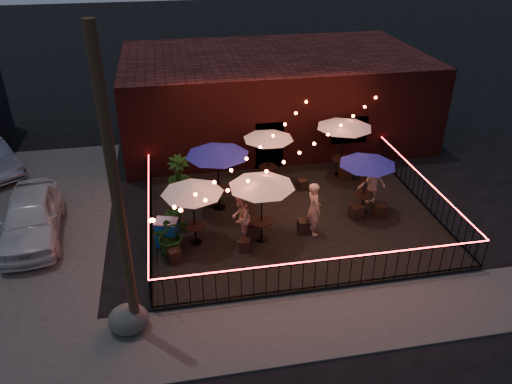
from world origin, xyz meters
TOP-DOWN VIEW (x-y plane):
  - ground at (0.00, 0.00)m, footprint 110.00×110.00m
  - patio at (0.00, 2.00)m, footprint 10.00×8.00m
  - sidewalk at (0.00, -3.25)m, footprint 18.00×2.50m
  - brick_building at (1.00, 9.99)m, footprint 14.00×8.00m
  - utility_pole at (-5.40, -2.60)m, footprint 0.26×0.26m
  - fence_front at (0.00, -2.00)m, footprint 10.00×0.04m
  - fence_left at (-5.00, 2.00)m, footprint 0.04×8.00m
  - fence_right at (5.00, 2.00)m, footprint 0.04×8.00m
  - festoon_lights at (-1.01, 1.70)m, footprint 10.02×8.72m
  - cafe_table_0 at (-3.55, 1.01)m, footprint 2.01×2.01m
  - cafe_table_1 at (-2.50, 3.09)m, footprint 2.50×2.50m
  - cafe_table_2 at (-1.37, 0.78)m, footprint 2.81×2.81m
  - cafe_table_3 at (-0.32, 4.77)m, footprint 2.65×2.65m
  - cafe_table_4 at (2.60, 1.87)m, footprint 2.03×2.03m
  - cafe_table_5 at (2.77, 4.80)m, footprint 2.31×2.31m
  - bistro_chair_0 at (-4.28, 0.09)m, footprint 0.47×0.47m
  - bistro_chair_1 at (-2.03, 0.27)m, footprint 0.43×0.43m
  - bistro_chair_2 at (-3.87, 3.92)m, footprint 0.46×0.46m
  - bistro_chair_3 at (-2.74, 3.40)m, footprint 0.41×0.41m
  - bistro_chair_4 at (-1.63, 0.97)m, footprint 0.44×0.44m
  - bistro_chair_5 at (0.13, 0.96)m, footprint 0.39×0.39m
  - bistro_chair_6 at (-0.45, 3.95)m, footprint 0.47×0.47m
  - bistro_chair_7 at (0.89, 3.90)m, footprint 0.39×0.39m
  - bistro_chair_8 at (2.22, 1.49)m, footprint 0.46×0.46m
  - bistro_chair_9 at (3.08, 1.41)m, footprint 0.46×0.46m
  - bistro_chair_10 at (2.85, 4.41)m, footprint 0.49×0.49m
  - bistro_chair_11 at (3.56, 4.12)m, footprint 0.47×0.47m
  - patron_a at (0.41, 0.84)m, footprint 0.55×0.76m
  - patron_b at (-2.05, 0.90)m, footprint 0.92×1.02m
  - patron_c at (3.14, 2.44)m, footprint 1.10×0.67m
  - potted_shrub_a at (-4.34, 0.62)m, footprint 1.35×1.23m
  - potted_shrub_b at (-4.14, 2.08)m, footprint 0.84×0.72m
  - potted_shrub_c at (-3.88, 4.47)m, footprint 1.05×1.05m
  - cooler at (-4.46, 1.05)m, footprint 0.84×0.70m
  - boulder at (-5.60, -2.52)m, footprint 1.18×1.08m
  - car_white at (-8.94, 2.61)m, footprint 2.25×4.71m

SIDE VIEW (x-z plane):
  - ground at x=0.00m, z-range 0.00..0.00m
  - sidewalk at x=0.00m, z-range 0.00..0.05m
  - patio at x=0.00m, z-range 0.00..0.15m
  - bistro_chair_7 at x=0.89m, z-range 0.15..0.55m
  - bistro_chair_1 at x=-2.03m, z-range 0.15..0.56m
  - bistro_chair_11 at x=3.56m, z-range 0.15..0.57m
  - bistro_chair_0 at x=-4.28m, z-range 0.15..0.58m
  - bistro_chair_2 at x=-3.87m, z-range 0.15..0.59m
  - bistro_chair_3 at x=-2.74m, z-range 0.15..0.59m
  - bistro_chair_5 at x=0.13m, z-range 0.15..0.61m
  - boulder at x=-5.60m, z-range 0.00..0.76m
  - bistro_chair_9 at x=3.08m, z-range 0.15..0.62m
  - bistro_chair_4 at x=-1.63m, z-range 0.15..0.63m
  - bistro_chair_6 at x=-0.45m, z-range 0.15..0.64m
  - bistro_chair_8 at x=2.22m, z-range 0.15..0.64m
  - bistro_chair_10 at x=2.85m, z-range 0.15..0.67m
  - cooler at x=-4.46m, z-range 0.16..1.10m
  - fence_front at x=0.00m, z-range 0.14..1.18m
  - fence_left at x=-5.00m, z-range 0.14..1.18m
  - fence_right at x=5.00m, z-range 0.14..1.18m
  - car_white at x=-8.94m, z-range 0.00..1.55m
  - potted_shrub_a at x=-4.34m, z-range 0.15..1.45m
  - potted_shrub_b at x=-4.14m, z-range 0.15..1.49m
  - potted_shrub_c at x=-3.88m, z-range 0.15..1.69m
  - patron_c at x=3.14m, z-range 0.15..1.81m
  - patron_b at x=-2.05m, z-range 0.15..1.86m
  - patron_a at x=0.41m, z-range 0.15..2.07m
  - brick_building at x=1.00m, z-range 0.00..4.00m
  - cafe_table_0 at x=-3.55m, z-range 1.06..3.26m
  - cafe_table_3 at x=-0.32m, z-range 1.06..3.26m
  - cafe_table_4 at x=2.60m, z-range 1.07..3.30m
  - cafe_table_2 at x=-1.37m, z-range 1.13..3.49m
  - cafe_table_5 at x=2.77m, z-range 1.17..3.65m
  - cafe_table_1 at x=-2.50m, z-range 1.19..3.70m
  - festoon_lights at x=-1.01m, z-range 1.86..3.18m
  - utility_pole at x=-5.40m, z-range 0.00..8.00m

